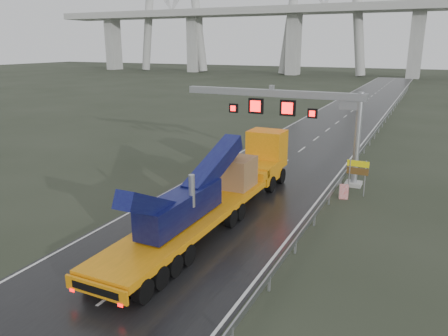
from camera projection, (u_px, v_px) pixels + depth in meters
The scene contains 7 objects.
ground at pixel (143, 271), 21.05m from camera, with size 400.00×400.00×0.00m, color #272D1F.
road at pixel (328, 130), 55.79m from camera, with size 11.00×200.00×0.02m, color black.
guardrail at pixel (366, 145), 44.39m from camera, with size 0.20×140.00×1.40m, color gray, non-canonical shape.
sign_gantry at pixel (297, 110), 34.27m from camera, with size 14.90×1.20×7.42m.
heavy_haul_truck at pixel (226, 184), 28.10m from camera, with size 3.25×21.02×4.93m.
exit_sign_pair at pixel (358, 171), 31.18m from camera, with size 1.54×0.12×2.63m.
striped_barrier at pixel (344, 192), 30.83m from camera, with size 0.61×0.33×1.03m, color red.
Camera 1 is at (11.67, -15.36, 10.55)m, focal length 35.00 mm.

